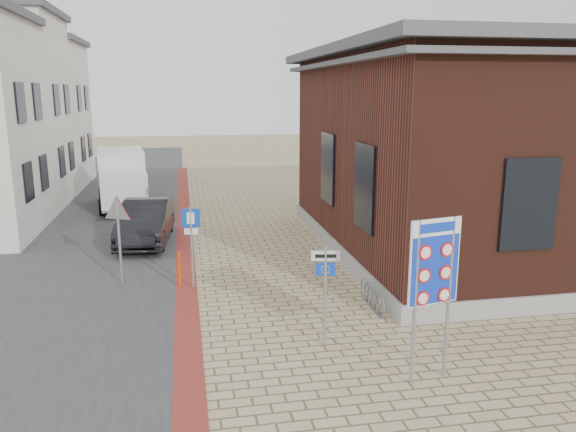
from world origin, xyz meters
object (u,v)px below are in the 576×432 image
object	(u,v)px
essen_sign	(325,280)
box_truck	(122,178)
bollard	(179,269)
parking_sign	(191,233)
sedan	(146,222)
border_sign	(434,265)

from	to	relation	value
essen_sign	box_truck	bearing A→B (deg)	118.77
box_truck	bollard	xyz separation A→B (m)	(2.63, -11.82, -0.86)
box_truck	parking_sign	xyz separation A→B (m)	(3.00, -11.95, 0.20)
bollard	sedan	bearing A→B (deg)	103.03
parking_sign	box_truck	bearing A→B (deg)	112.06
sedan	box_truck	world-z (taller)	box_truck
sedan	essen_sign	size ratio (longest dim) A/B	2.03
parking_sign	essen_sign	bearing A→B (deg)	-49.12
sedan	bollard	size ratio (longest dim) A/B	4.42
box_truck	essen_sign	distance (m)	17.13
box_truck	border_sign	bearing A→B (deg)	-75.41
border_sign	box_truck	bearing A→B (deg)	99.46
bollard	essen_sign	bearing A→B (deg)	-54.59
essen_sign	parking_sign	size ratio (longest dim) A/B	0.97
sedan	border_sign	bearing A→B (deg)	-57.54
parking_sign	bollard	size ratio (longest dim) A/B	2.25
border_sign	bollard	bearing A→B (deg)	114.58
box_truck	parking_sign	size ratio (longest dim) A/B	2.28
border_sign	bollard	size ratio (longest dim) A/B	3.04
essen_sign	bollard	world-z (taller)	essen_sign
box_truck	border_sign	distance (m)	19.40
box_truck	border_sign	xyz separation A→B (m)	(7.30, -17.95, 0.91)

